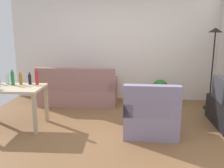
# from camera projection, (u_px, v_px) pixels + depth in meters

# --- Properties ---
(ground_plane) EXTENTS (5.20, 4.40, 0.02)m
(ground_plane) POSITION_uv_depth(u_px,v_px,m) (104.00, 131.00, 4.35)
(ground_plane) COLOR brown
(wall_rear) EXTENTS (5.20, 0.10, 2.70)m
(wall_rear) POSITION_uv_depth(u_px,v_px,m) (114.00, 47.00, 6.20)
(wall_rear) COLOR silver
(wall_rear) RESTS_ON ground_plane
(couch) EXTENTS (1.82, 0.84, 0.92)m
(couch) POSITION_uv_depth(u_px,v_px,m) (78.00, 91.00, 5.89)
(couch) COLOR #996B66
(couch) RESTS_ON ground_plane
(torchiere_lamp) EXTENTS (0.32, 0.32, 1.81)m
(torchiere_lamp) POSITION_uv_depth(u_px,v_px,m) (214.00, 46.00, 5.30)
(torchiere_lamp) COLOR black
(torchiere_lamp) RESTS_ON ground_plane
(desk) EXTENTS (1.22, 0.73, 0.76)m
(desk) POSITION_uv_depth(u_px,v_px,m) (10.00, 93.00, 4.41)
(desk) COLOR #C6B28E
(desk) RESTS_ON ground_plane
(potted_plant) EXTENTS (0.36, 0.36, 0.57)m
(potted_plant) POSITION_uv_depth(u_px,v_px,m) (160.00, 89.00, 6.03)
(potted_plant) COLOR brown
(potted_plant) RESTS_ON ground_plane
(armchair) EXTENTS (0.91, 0.85, 0.92)m
(armchair) POSITION_uv_depth(u_px,v_px,m) (150.00, 116.00, 4.19)
(armchair) COLOR gray
(armchair) RESTS_ON ground_plane
(bottle_clear) EXTENTS (0.07, 0.07, 0.25)m
(bottle_clear) POSITION_uv_depth(u_px,v_px,m) (7.00, 78.00, 4.60)
(bottle_clear) COLOR silver
(bottle_clear) RESTS_ON desk
(bottle_green) EXTENTS (0.06, 0.06, 0.29)m
(bottle_green) POSITION_uv_depth(u_px,v_px,m) (13.00, 78.00, 4.51)
(bottle_green) COLOR #1E722D
(bottle_green) RESTS_ON desk
(bottle_amber) EXTENTS (0.05, 0.05, 0.25)m
(bottle_amber) POSITION_uv_depth(u_px,v_px,m) (21.00, 79.00, 4.53)
(bottle_amber) COLOR #9E6019
(bottle_amber) RESTS_ON desk
(bottle_dark) EXTENTS (0.06, 0.06, 0.23)m
(bottle_dark) POSITION_uv_depth(u_px,v_px,m) (30.00, 79.00, 4.57)
(bottle_dark) COLOR black
(bottle_dark) RESTS_ON desk
(bottle_red) EXTENTS (0.06, 0.06, 0.29)m
(bottle_red) POSITION_uv_depth(u_px,v_px,m) (37.00, 78.00, 4.54)
(bottle_red) COLOR #AD2323
(bottle_red) RESTS_ON desk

